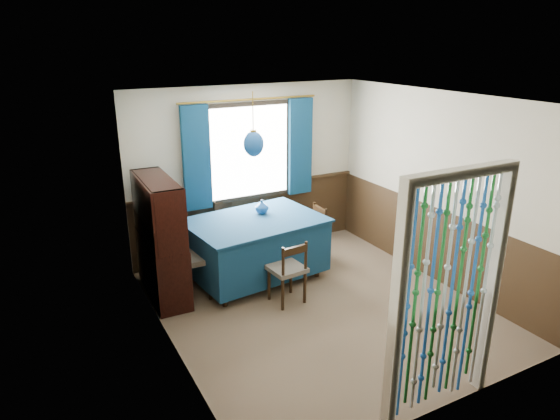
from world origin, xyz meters
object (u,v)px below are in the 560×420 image
sideboard (161,255)px  bowl_shelf (168,220)px  chair_near (288,270)px  vase_table (262,207)px  dining_table (255,245)px  chair_left (186,259)px  pendant_lamp (253,144)px  chair_right (311,232)px  chair_far (232,228)px  vase_sideboard (158,223)px

sideboard → bowl_shelf: sideboard is taller
chair_near → vase_table: bearing=77.7°
dining_table → sideboard: size_ratio=1.22×
dining_table → chair_near: size_ratio=2.28×
chair_left → pendant_lamp: size_ratio=1.20×
dining_table → bowl_shelf: bearing=178.6°
bowl_shelf → chair_near: bearing=-29.3°
dining_table → chair_left: (-0.98, -0.07, 0.03)m
chair_near → chair_left: chair_left is taller
chair_right → sideboard: bearing=92.4°
chair_far → vase_sideboard: bearing=-2.8°
bowl_shelf → chair_far: bearing=36.2°
vase_table → bowl_shelf: size_ratio=0.90×
chair_left → sideboard: (-0.26, 0.20, 0.03)m
vase_table → bowl_shelf: bearing=-168.4°
vase_sideboard → chair_far: bearing=16.0°
chair_left → sideboard: 0.33m
chair_near → chair_right: bearing=41.1°
chair_right → chair_far: bearing=60.5°
chair_right → sideboard: sideboard is taller
chair_right → pendant_lamp: 1.72m
chair_far → sideboard: 1.36m
chair_left → vase_table: size_ratio=5.57×
chair_far → chair_left: chair_left is taller
chair_left → vase_table: bearing=103.4°
chair_left → vase_sideboard: size_ratio=4.70×
chair_near → sideboard: bearing=140.0°
chair_left → pendant_lamp: 1.66m
chair_left → chair_right: chair_left is taller
chair_near → chair_left: 1.27m
pendant_lamp → vase_table: pendant_lamp is taller
chair_near → chair_right: chair_right is taller
chair_right → pendant_lamp: (-0.96, -0.13, 1.41)m
chair_far → chair_left: bearing=21.9°
sideboard → chair_left: bearing=-35.7°
vase_table → chair_near: bearing=-97.5°
vase_sideboard → bowl_shelf: bearing=-90.0°
sideboard → vase_sideboard: (0.06, 0.29, 0.32)m
dining_table → vase_table: 0.52m
chair_far → bowl_shelf: bowl_shelf is taller
chair_right → sideboard: 2.20m
chair_far → bowl_shelf: (-1.15, -0.84, 0.60)m
chair_near → sideboard: size_ratio=0.54×
dining_table → chair_left: bearing=178.2°
vase_sideboard → chair_right: bearing=-7.5°
chair_right → dining_table: bearing=99.9°
dining_table → sideboard: bearing=168.3°
chair_right → bowl_shelf: 2.25m
vase_table → pendant_lamp: bearing=-136.7°
chair_far → vase_sideboard: vase_sideboard is taller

